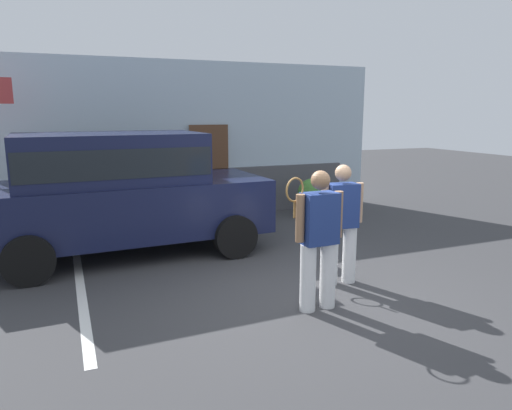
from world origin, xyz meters
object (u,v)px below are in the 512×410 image
Objects in this scene: tennis_player_woman at (341,223)px; potted_plant_by_porch at (312,195)px; tennis_player_man at (319,238)px; parked_suv at (121,188)px.

tennis_player_woman is 1.94× the size of potted_plant_by_porch.
tennis_player_man reaches higher than potted_plant_by_porch.
parked_suv is at bearing -37.72° from tennis_player_woman.
parked_suv is 2.77× the size of tennis_player_woman.
parked_suv reaches higher than potted_plant_by_porch.
tennis_player_woman is (0.74, 0.67, -0.03)m from tennis_player_man.
parked_suv is 2.72× the size of tennis_player_man.
tennis_player_man is at bearing -61.48° from parked_suv.
tennis_player_woman is (2.65, -2.58, -0.27)m from parked_suv.
tennis_player_woman is at bearing -113.92° from potted_plant_by_porch.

